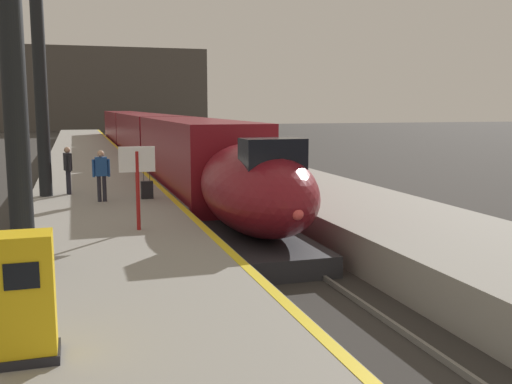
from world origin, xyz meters
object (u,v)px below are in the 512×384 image
highspeed_train_main (149,139)px  rolling_suitcase (147,190)px  passenger_mid_platform (68,167)px  station_column_far (38,42)px  passenger_near_edge (101,172)px  ticket_machine_yellow (25,302)px  departure_info_board (137,171)px

highspeed_train_main → rolling_suitcase: (-2.59, -20.23, -0.60)m
passenger_mid_platform → station_column_far: bearing=-165.4°
passenger_near_edge → passenger_mid_platform: same height
passenger_mid_platform → rolling_suitcase: 3.23m
passenger_near_edge → highspeed_train_main: bearing=78.7°
highspeed_train_main → ticket_machine_yellow: (-5.55, -32.72, -0.17)m
passenger_mid_platform → rolling_suitcase: (2.55, -1.86, -0.69)m
station_column_far → passenger_mid_platform: station_column_far is taller
rolling_suitcase → station_column_far: bearing=153.3°
highspeed_train_main → passenger_mid_platform: size_ratio=33.62×
departure_info_board → passenger_near_edge: bearing=97.9°
highspeed_train_main → departure_info_board: 25.52m
highspeed_train_main → rolling_suitcase: 20.40m
station_column_far → passenger_mid_platform: size_ratio=5.14×
ticket_machine_yellow → departure_info_board: departure_info_board is taller
station_column_far → passenger_near_edge: (1.82, -1.85, -4.27)m
station_column_far → ticket_machine_yellow: (0.35, -14.15, -4.52)m
ticket_machine_yellow → departure_info_board: bearing=73.9°
rolling_suitcase → ticket_machine_yellow: bearing=-103.3°
passenger_near_edge → ticket_machine_yellow: passenger_near_edge is taller
highspeed_train_main → ticket_machine_yellow: highspeed_train_main is taller
passenger_near_edge → ticket_machine_yellow: bearing=-96.8°
departure_info_board → highspeed_train_main: bearing=82.3°
passenger_near_edge → departure_info_board: (0.67, -4.87, 0.52)m
passenger_mid_platform → ticket_machine_yellow: 14.36m
passenger_mid_platform → departure_info_board: size_ratio=0.80×
highspeed_train_main → passenger_near_edge: bearing=-101.3°
rolling_suitcase → departure_info_board: 5.26m
ticket_machine_yellow → highspeed_train_main: bearing=80.4°
ticket_machine_yellow → departure_info_board: (2.14, 7.43, 0.77)m
station_column_far → ticket_machine_yellow: bearing=-88.6°
passenger_near_edge → ticket_machine_yellow: (-1.47, -12.30, -0.25)m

